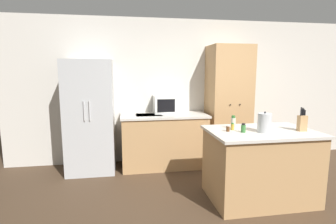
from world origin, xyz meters
The scene contains 13 objects.
ground_plane centered at (0.00, 0.00, 0.00)m, with size 14.00×14.00×0.00m, color #423021.
wall_back centered at (0.00, 2.33, 1.30)m, with size 7.20×0.06×2.60m.
refrigerator centered at (-2.06, 1.95, 0.92)m, with size 0.77×0.72×1.84m.
back_counter centered at (-0.83, 1.96, 0.46)m, with size 1.49×0.72×0.92m.
pantry_cabinet centered at (0.36, 2.01, 1.06)m, with size 0.72×0.61×2.12m.
kitchen_island centered at (0.21, 0.54, 0.46)m, with size 1.34×0.91×0.92m.
microwave centered at (-0.73, 2.10, 1.08)m, with size 0.51×0.37×0.31m.
knife_block centered at (0.69, 0.42, 1.03)m, with size 0.10×0.07×0.30m.
spice_bottle_tall_dark centered at (-0.14, 0.62, 0.96)m, with size 0.04×0.04×0.09m.
spice_bottle_short_red centered at (-0.07, 0.47, 0.97)m, with size 0.06×0.06×0.11m.
spice_bottle_amber_oil centered at (-0.24, 0.55, 0.95)m, with size 0.04×0.04×0.08m.
spice_bottle_green_herb centered at (-0.11, 0.70, 1.00)m, with size 0.06×0.06×0.17m.
kettle centered at (0.18, 0.43, 1.04)m, with size 0.16×0.16×0.26m.
Camera 1 is at (-1.51, -2.47, 1.65)m, focal length 28.00 mm.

